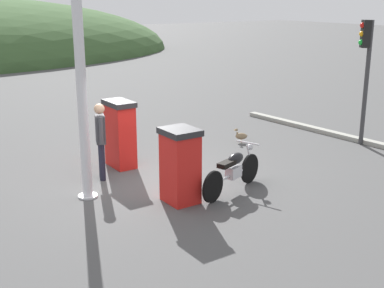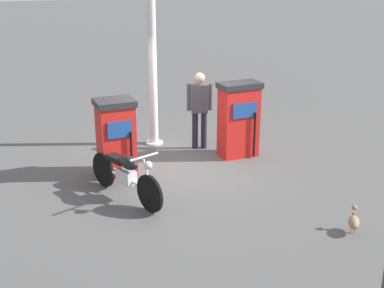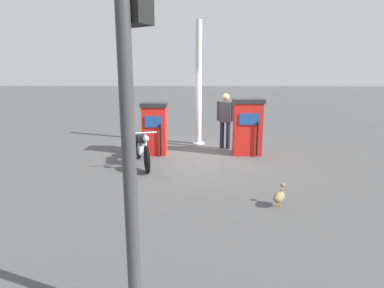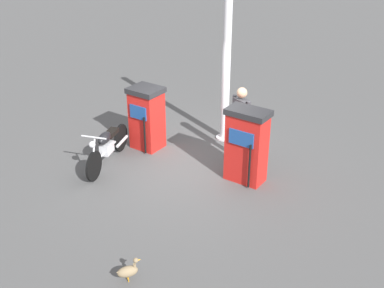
{
  "view_description": "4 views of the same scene",
  "coord_description": "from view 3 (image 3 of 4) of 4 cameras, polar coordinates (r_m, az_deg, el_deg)",
  "views": [
    {
      "loc": [
        -5.27,
        -9.47,
        3.96
      ],
      "look_at": [
        0.86,
        -0.26,
        0.78
      ],
      "focal_mm": 47.99,
      "sensor_mm": 36.0,
      "label": 1
    },
    {
      "loc": [
        9.06,
        -3.6,
        3.87
      ],
      "look_at": [
        0.47,
        0.01,
        0.63
      ],
      "focal_mm": 47.49,
      "sensor_mm": 36.0,
      "label": 2
    },
    {
      "loc": [
        8.84,
        0.0,
        2.27
      ],
      "look_at": [
        1.51,
        -0.21,
        0.66
      ],
      "focal_mm": 29.4,
      "sensor_mm": 36.0,
      "label": 3
    },
    {
      "loc": [
        7.83,
        5.57,
        5.37
      ],
      "look_at": [
        0.73,
        0.57,
        0.98
      ],
      "focal_mm": 45.48,
      "sensor_mm": 36.0,
      "label": 4
    }
  ],
  "objects": [
    {
      "name": "canopy_support_pole",
      "position": [
        10.45,
        1.2,
        10.39
      ],
      "size": [
        0.4,
        0.4,
        3.98
      ],
      "color": "silver",
      "rests_on": "ground"
    },
    {
      "name": "ground_plane",
      "position": [
        9.13,
        1.59,
        -2.06
      ],
      "size": [
        120.0,
        120.0,
        0.0
      ],
      "primitive_type": "plane",
      "color": "#4C4C4C"
    },
    {
      "name": "wandering_duck",
      "position": [
        5.79,
        15.52,
        -9.12
      ],
      "size": [
        0.37,
        0.33,
        0.41
      ],
      "color": "#847051",
      "rests_on": "ground"
    },
    {
      "name": "attendant_person",
      "position": [
        9.85,
        6.07,
        4.87
      ],
      "size": [
        0.31,
        0.57,
        1.73
      ],
      "color": "#1E1E2D",
      "rests_on": "ground"
    },
    {
      "name": "motorcycle_near_pump",
      "position": [
        8.11,
        -9.01,
        -0.52
      ],
      "size": [
        1.97,
        0.83,
        0.97
      ],
      "color": "black",
      "rests_on": "ground"
    },
    {
      "name": "fuel_pump_near",
      "position": [
        9.2,
        -6.77,
        2.86
      ],
      "size": [
        0.68,
        0.74,
        1.51
      ],
      "color": "red",
      "rests_on": "ground"
    },
    {
      "name": "fuel_pump_far",
      "position": [
        9.19,
        10.03,
        3.09
      ],
      "size": [
        0.57,
        0.88,
        1.62
      ],
      "color": "red",
      "rests_on": "ground"
    },
    {
      "name": "roadside_traffic_light",
      "position": [
        2.67,
        -10.93,
        13.39
      ],
      "size": [
        0.39,
        0.31,
        3.38
      ],
      "color": "#38383A",
      "rests_on": "ground"
    }
  ]
}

